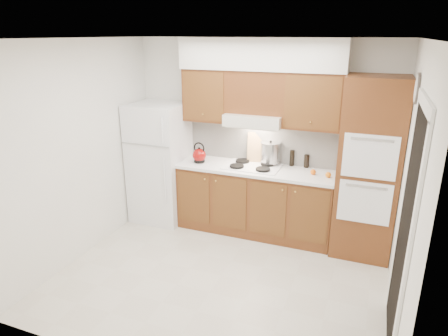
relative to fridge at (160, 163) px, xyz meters
name	(u,v)px	position (x,y,z in m)	size (l,w,h in m)	color
floor	(221,276)	(1.41, -1.14, -0.86)	(3.60, 3.60, 0.00)	beige
ceiling	(221,38)	(1.41, -1.14, 1.74)	(3.60, 3.60, 0.00)	white
wall_back	(261,136)	(1.41, 0.36, 0.44)	(3.60, 0.02, 2.60)	white
wall_left	(82,151)	(-0.40, -1.14, 0.44)	(0.02, 3.00, 2.60)	white
wall_right	(408,192)	(3.21, -1.14, 0.44)	(0.02, 3.00, 2.60)	white
fridge	(160,163)	(0.00, 0.00, 0.00)	(0.75, 0.72, 1.72)	white
base_cabinets	(255,201)	(1.43, 0.06, -0.41)	(2.11, 0.60, 0.90)	brown
countertop	(255,169)	(1.43, 0.05, 0.06)	(2.13, 0.62, 0.04)	white
backsplash	(262,142)	(1.43, 0.34, 0.36)	(2.11, 0.03, 0.56)	white
oven_cabinet	(369,169)	(2.85, 0.03, 0.24)	(0.70, 0.65, 2.20)	brown
upper_cab_left	(208,95)	(0.69, 0.19, 0.99)	(0.63, 0.33, 0.70)	brown
upper_cab_right	(314,101)	(2.12, 0.19, 0.99)	(0.73, 0.33, 0.70)	brown
range_hood	(255,119)	(1.38, 0.13, 0.71)	(0.75, 0.45, 0.15)	silver
upper_cab_over_hood	(257,92)	(1.38, 0.19, 1.06)	(0.75, 0.33, 0.55)	brown
soffit	(262,54)	(1.43, 0.18, 1.54)	(2.13, 0.36, 0.40)	silver
cooktop	(252,166)	(1.38, 0.07, 0.09)	(0.74, 0.50, 0.01)	white
doorway	(404,235)	(3.19, -1.49, 0.19)	(0.02, 0.90, 2.10)	black
wall_clock	(417,89)	(3.19, -0.59, 1.29)	(0.30, 0.30, 0.02)	#3F3833
kettle	(199,155)	(0.63, -0.01, 0.18)	(0.19, 0.19, 0.19)	maroon
cutting_board	(259,148)	(1.40, 0.31, 0.28)	(0.33, 0.02, 0.44)	tan
stock_pot	(270,153)	(1.57, 0.26, 0.25)	(0.26, 0.26, 0.27)	#B3B4B8
condiment_a	(292,158)	(1.86, 0.31, 0.19)	(0.06, 0.06, 0.22)	black
condiment_b	(306,161)	(2.05, 0.31, 0.17)	(0.05, 0.05, 0.17)	black
condiment_c	(307,161)	(2.06, 0.31, 0.17)	(0.06, 0.06, 0.18)	black
orange_near	(328,175)	(2.38, 0.01, 0.12)	(0.07, 0.07, 0.07)	orange
orange_far	(313,172)	(2.19, 0.05, 0.12)	(0.07, 0.07, 0.07)	#E6600C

